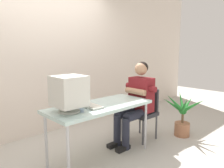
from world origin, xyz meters
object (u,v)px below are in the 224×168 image
at_px(desk, 100,109).
at_px(keyboard, 89,105).
at_px(potted_plant, 183,115).
at_px(office_chair, 144,110).
at_px(crt_monitor, 69,91).
at_px(person_seated, 136,100).
at_px(desk_mug, 80,100).

relative_size(desk, keyboard, 3.32).
height_order(desk, potted_plant, potted_plant).
bearing_deg(office_chair, desk, -178.37).
relative_size(crt_monitor, keyboard, 0.98).
bearing_deg(keyboard, person_seated, -0.67).
height_order(office_chair, person_seated, person_seated).
xyz_separation_m(crt_monitor, office_chair, (1.43, 0.04, -0.51)).
xyz_separation_m(desk, potted_plant, (1.51, -0.37, -0.33)).
distance_m(person_seated, potted_plant, 0.90).
bearing_deg(keyboard, office_chair, -0.56).
relative_size(keyboard, desk_mug, 3.93).
distance_m(office_chair, desk_mug, 1.19).
distance_m(crt_monitor, desk_mug, 0.41).
bearing_deg(crt_monitor, office_chair, 1.50).
distance_m(potted_plant, desk_mug, 1.83).
height_order(person_seated, desk_mug, person_seated).
bearing_deg(desk_mug, desk, -49.25).
bearing_deg(person_seated, desk, -177.96).
relative_size(keyboard, person_seated, 0.34).
xyz_separation_m(crt_monitor, desk_mug, (0.29, 0.21, -0.19)).
relative_size(desk, desk_mug, 13.07).
height_order(crt_monitor, office_chair, crt_monitor).
bearing_deg(crt_monitor, desk, 1.24).
bearing_deg(keyboard, crt_monitor, -171.17).
bearing_deg(crt_monitor, desk_mug, 35.50).
relative_size(desk, potted_plant, 1.90).
bearing_deg(crt_monitor, keyboard, 8.83).
xyz_separation_m(crt_monitor, person_seated, (1.23, 0.04, -0.30)).
xyz_separation_m(desk, office_chair, (0.96, 0.03, -0.21)).
height_order(potted_plant, desk_mug, desk_mug).
bearing_deg(person_seated, crt_monitor, -178.26).
height_order(desk, desk_mug, desk_mug).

